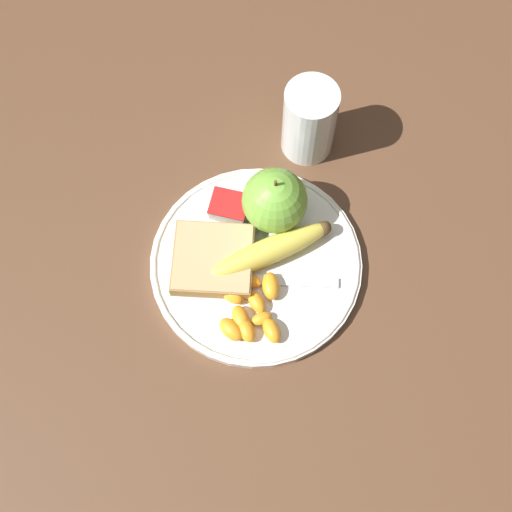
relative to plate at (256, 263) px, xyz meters
name	(u,v)px	position (x,y,z in m)	size (l,w,h in m)	color
ground_plane	(256,266)	(0.00, 0.00, -0.01)	(3.00, 3.00, 0.00)	brown
plate	(256,263)	(0.00, 0.00, 0.00)	(0.26, 0.26, 0.01)	silver
juice_glass	(309,122)	(-0.02, -0.19, 0.04)	(0.07, 0.07, 0.11)	silver
apple	(275,200)	(-0.01, -0.07, 0.04)	(0.08, 0.08, 0.09)	#72B23D
banana	(271,250)	(-0.02, -0.01, 0.02)	(0.15, 0.13, 0.03)	#E0CC4C
bread_slice	(213,260)	(0.05, 0.01, 0.02)	(0.11, 0.11, 0.02)	olive
fork	(253,279)	(0.00, 0.02, 0.01)	(0.18, 0.05, 0.00)	silver
jam_packet	(229,207)	(0.05, -0.06, 0.01)	(0.05, 0.04, 0.02)	silver
orange_segment_0	(262,319)	(-0.02, 0.07, 0.01)	(0.03, 0.03, 0.01)	orange
orange_segment_1	(232,293)	(0.02, 0.05, 0.01)	(0.04, 0.03, 0.02)	orange
orange_segment_2	(250,280)	(0.00, 0.03, 0.01)	(0.03, 0.02, 0.01)	orange
orange_segment_3	(231,329)	(0.01, 0.09, 0.01)	(0.04, 0.04, 0.02)	orange
orange_segment_4	(271,286)	(-0.03, 0.03, 0.01)	(0.03, 0.04, 0.02)	orange
orange_segment_5	(234,281)	(0.02, 0.03, 0.01)	(0.03, 0.02, 0.02)	orange
orange_segment_6	(246,330)	(-0.01, 0.09, 0.01)	(0.03, 0.04, 0.02)	orange
orange_segment_7	(272,331)	(-0.04, 0.08, 0.01)	(0.03, 0.04, 0.02)	orange
orange_segment_8	(257,302)	(-0.01, 0.05, 0.01)	(0.03, 0.03, 0.02)	orange
orange_segment_9	(239,318)	(0.00, 0.08, 0.01)	(0.03, 0.04, 0.02)	orange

